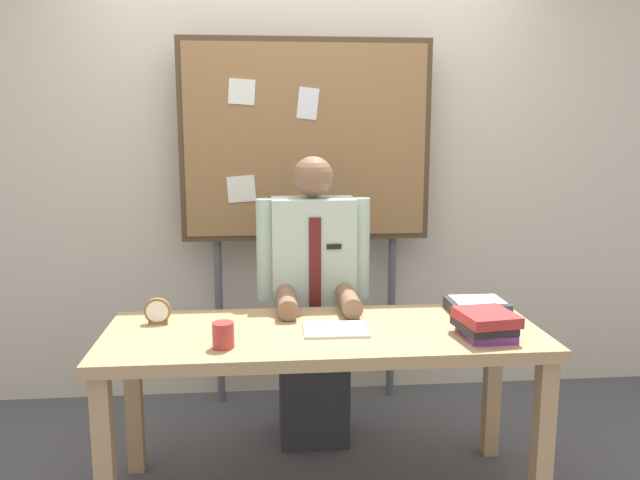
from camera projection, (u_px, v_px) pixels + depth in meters
back_wall at (304, 166)px, 3.70m from camera, size 6.40×0.08×2.70m
desk at (323, 351)px, 2.66m from camera, size 1.80×0.68×0.75m
person at (313, 312)px, 3.17m from camera, size 0.55×0.56×1.44m
bulletin_board at (306, 146)px, 3.48m from camera, size 1.36×0.09×2.04m
book_stack at (486, 324)px, 2.55m from camera, size 0.23×0.26×0.11m
open_notebook at (336, 330)px, 2.63m from camera, size 0.27×0.21×0.01m
desk_clock at (158, 312)px, 2.72m from camera, size 0.11×0.04×0.11m
coffee_mug at (223, 335)px, 2.43m from camera, size 0.08×0.08×0.10m
paper_tray at (477, 305)px, 2.90m from camera, size 0.26×0.20×0.06m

